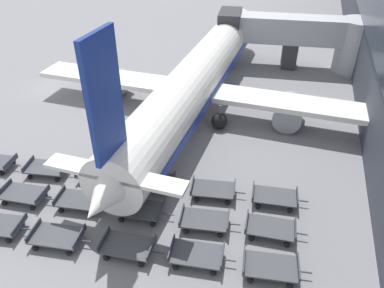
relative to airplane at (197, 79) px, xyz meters
The scene contains 17 objects.
ground_plane 15.92m from the airplane, behind, with size 500.00×500.00×0.00m, color gray.
jet_bridge 16.16m from the airplane, 55.03° to the left, with size 17.65×6.08×5.99m.
airplane is the anchor object (origin of this frame).
baggage_dolly_row_near_col_c 18.48m from the airplane, 100.11° to the right, with size 3.68×2.05×0.92m.
baggage_dolly_row_near_col_d 17.74m from the airplane, 86.79° to the right, with size 3.65×1.95×0.92m.
baggage_dolly_row_near_col_e 17.85m from the airplane, 74.13° to the right, with size 3.68×2.03×0.92m.
baggage_dolly_row_near_col_f 18.99m from the airplane, 62.15° to the right, with size 3.69×2.08×0.92m.
baggage_dolly_row_mid_a_col_b 17.33m from the airplane, 115.56° to the right, with size 3.66×1.97×0.92m.
baggage_dolly_row_mid_a_col_c 15.58m from the airplane, 103.24° to the right, with size 3.68×2.04×0.92m.
baggage_dolly_row_mid_a_col_d 14.85m from the airplane, 88.06° to the right, with size 3.67×2.01×0.92m.
baggage_dolly_row_mid_a_col_e 15.29m from the airplane, 72.31° to the right, with size 3.69×2.10×0.92m.
baggage_dolly_row_mid_a_col_f 16.43m from the airplane, 58.64° to the right, with size 3.65×1.94×0.92m.
baggage_dolly_row_mid_b_col_b 14.93m from the airplane, 120.92° to the right, with size 3.69×2.13×0.92m.
baggage_dolly_row_mid_b_col_c 12.96m from the airplane, 106.59° to the right, with size 3.64×1.91×0.92m.
baggage_dolly_row_mid_b_col_d 12.02m from the airplane, 89.19° to the right, with size 3.66×1.96×0.92m.
baggage_dolly_row_mid_b_col_e 12.56m from the airplane, 69.04° to the right, with size 3.69×2.13×0.92m.
baggage_dolly_row_mid_b_col_f 14.09m from the airplane, 52.74° to the right, with size 3.67×2.01×0.92m.
Camera 1 is at (24.10, -29.86, 16.86)m, focal length 35.00 mm.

